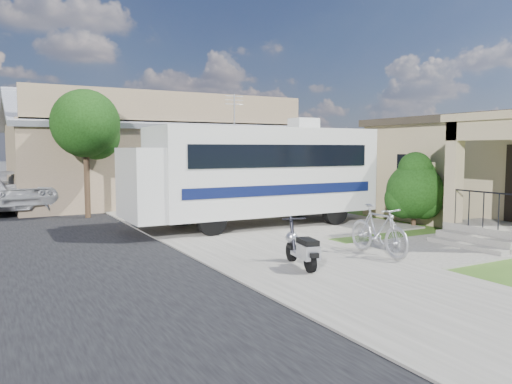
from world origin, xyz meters
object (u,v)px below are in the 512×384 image
motorhome (255,172)px  shrub (415,188)px  scooter (302,249)px  bicycle (378,233)px  pickup_truck (14,191)px  garden_hose (453,240)px

motorhome → shrub: bearing=-28.1°
scooter → shrub: bearing=37.8°
motorhome → scooter: motorhome is taller
motorhome → bicycle: 5.48m
motorhome → bicycle: bearing=-86.6°
shrub → motorhome: bearing=151.5°
scooter → bicycle: bicycle is taller
scooter → motorhome: bearing=82.8°
pickup_truck → garden_hose: (9.72, -13.26, -0.71)m
motorhome → bicycle: size_ratio=4.19×
motorhome → garden_hose: motorhome is taller
shrub → garden_hose: bearing=-116.1°
garden_hose → motorhome: bearing=122.9°
motorhome → garden_hose: 6.17m
pickup_truck → scooter: bearing=106.0°
bicycle → shrub: bearing=36.1°
motorhome → garden_hose: size_ratio=18.98×
scooter → garden_hose: size_ratio=3.49×
scooter → bicycle: 2.22m
motorhome → bicycle: motorhome is taller
pickup_truck → motorhome: bearing=125.8°
pickup_truck → garden_hose: size_ratio=13.77×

